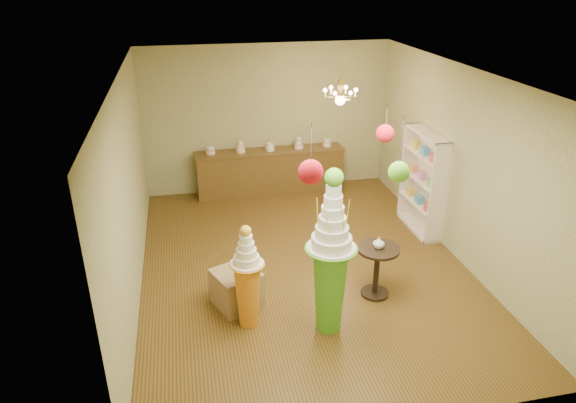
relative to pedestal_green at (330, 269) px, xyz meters
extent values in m
plane|color=brown|center=(0.04, 1.59, -0.89)|extent=(6.50, 6.50, 0.00)
plane|color=silver|center=(0.04, 1.59, 2.11)|extent=(6.50, 6.50, 0.00)
cube|color=tan|center=(0.04, 4.84, 0.61)|extent=(5.00, 0.04, 3.00)
cube|color=tan|center=(0.04, -1.66, 0.61)|extent=(5.00, 0.04, 3.00)
cube|color=tan|center=(-2.46, 1.59, 0.61)|extent=(0.04, 6.50, 3.00)
cube|color=tan|center=(2.54, 1.59, 0.61)|extent=(0.04, 6.50, 3.00)
cone|color=#54AD26|center=(0.00, 0.00, -0.30)|extent=(0.46, 0.46, 1.19)
cylinder|color=white|center=(0.00, 0.00, 0.31)|extent=(0.62, 0.62, 0.03)
cylinder|color=white|center=(0.00, 0.00, 0.40)|extent=(0.51, 0.51, 0.14)
cylinder|color=white|center=(0.00, 0.00, 0.53)|extent=(0.41, 0.41, 0.14)
cylinder|color=white|center=(0.00, 0.00, 0.67)|extent=(0.34, 0.34, 0.14)
cylinder|color=white|center=(0.00, 0.00, 0.80)|extent=(0.28, 0.28, 0.14)
cylinder|color=white|center=(0.00, 0.00, 0.94)|extent=(0.23, 0.23, 0.14)
cylinder|color=white|center=(0.00, 0.00, 1.07)|extent=(0.19, 0.19, 0.14)
sphere|color=#55A724|center=(0.00, 0.00, 1.24)|extent=(0.23, 0.23, 0.23)
cone|color=orange|center=(-1.01, 0.30, -0.44)|extent=(0.38, 0.38, 0.91)
cylinder|color=white|center=(-1.01, 0.30, 0.03)|extent=(0.45, 0.45, 0.03)
cylinder|color=white|center=(-1.01, 0.30, 0.09)|extent=(0.34, 0.34, 0.10)
cylinder|color=white|center=(-1.01, 0.30, 0.19)|extent=(0.27, 0.27, 0.10)
cylinder|color=white|center=(-1.01, 0.30, 0.29)|extent=(0.22, 0.22, 0.10)
cylinder|color=white|center=(-1.01, 0.30, 0.39)|extent=(0.17, 0.17, 0.10)
sphere|color=gold|center=(-1.01, 0.30, 0.49)|extent=(0.14, 0.14, 0.14)
cube|color=#977C52|center=(-1.11, 0.76, -0.63)|extent=(0.75, 0.75, 0.52)
cube|color=brown|center=(0.04, 4.56, -0.44)|extent=(3.00, 0.50, 0.90)
cube|color=brown|center=(0.04, 4.56, 0.01)|extent=(3.04, 0.54, 0.03)
cylinder|color=white|center=(-1.16, 4.56, 0.11)|extent=(0.18, 0.18, 0.16)
cylinder|color=white|center=(-0.56, 4.56, 0.15)|extent=(0.18, 0.18, 0.24)
cylinder|color=white|center=(0.04, 4.56, 0.11)|extent=(0.18, 0.18, 0.16)
cylinder|color=white|center=(0.64, 4.56, 0.15)|extent=(0.18, 0.18, 0.24)
cylinder|color=white|center=(1.24, 4.56, 0.11)|extent=(0.18, 0.18, 0.16)
cube|color=white|center=(2.52, 2.39, 0.01)|extent=(0.04, 1.20, 1.80)
cube|color=white|center=(2.36, 2.39, -0.39)|extent=(0.30, 1.14, 0.03)
cube|color=white|center=(2.36, 2.39, 0.06)|extent=(0.30, 1.14, 0.03)
cube|color=white|center=(2.36, 2.39, 0.51)|extent=(0.30, 1.14, 0.03)
cylinder|color=black|center=(0.87, 0.59, -0.87)|extent=(0.52, 0.52, 0.04)
cylinder|color=black|center=(0.87, 0.59, -0.52)|extent=(0.10, 0.10, 0.75)
cylinder|color=black|center=(0.87, 0.59, -0.14)|extent=(0.77, 0.77, 0.04)
imported|color=white|center=(0.87, 0.59, -0.04)|extent=(0.17, 0.17, 0.17)
cylinder|color=#3D352C|center=(-0.47, -0.72, 1.86)|extent=(0.01, 0.01, 0.49)
sphere|color=red|center=(-0.47, -0.72, 1.62)|extent=(0.25, 0.25, 0.25)
cylinder|color=#3D352C|center=(0.49, -0.65, 1.81)|extent=(0.01, 0.01, 0.59)
sphere|color=#55A724|center=(0.49, -0.65, 1.51)|extent=(0.22, 0.22, 0.22)
cylinder|color=#3D352C|center=(0.51, -0.15, 1.94)|extent=(0.01, 0.01, 0.33)
sphere|color=red|center=(0.51, -0.15, 1.77)|extent=(0.20, 0.20, 0.20)
cylinder|color=gold|center=(1.02, 3.10, 1.86)|extent=(0.02, 0.02, 0.50)
cylinder|color=gold|center=(1.02, 3.10, 1.56)|extent=(0.10, 0.10, 0.30)
sphere|color=#FFBD8C|center=(1.02, 3.10, 1.36)|extent=(0.18, 0.18, 0.18)
camera|label=1|loc=(-1.63, -5.23, 3.43)|focal=32.00mm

